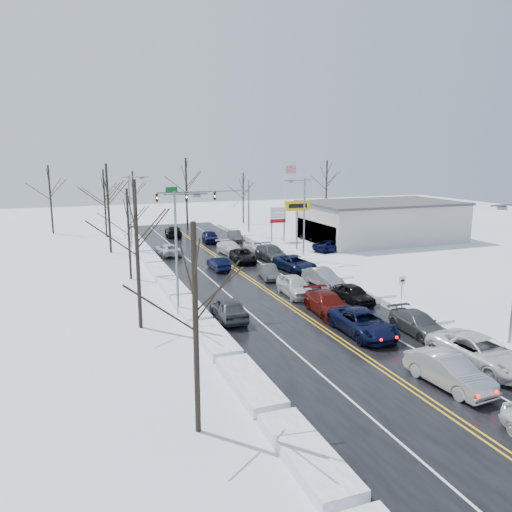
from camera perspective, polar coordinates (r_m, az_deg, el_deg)
name	(u,v)px	position (r m, az deg, el deg)	size (l,w,h in m)	color
ground	(265,290)	(43.49, 1.09, -3.86)	(160.00, 160.00, 0.00)	silver
road_surface	(257,284)	(45.29, 0.15, -3.22)	(14.00, 84.00, 0.01)	black
snow_bank_left	(174,292)	(43.29, -9.32, -4.09)	(1.81, 72.00, 0.55)	white
snow_bank_right	(331,277)	(48.42, 8.60, -2.39)	(1.81, 72.00, 0.55)	white
traffic_signal_mast	(214,199)	(69.84, -4.77, 6.53)	(13.28, 0.39, 8.00)	slate
tires_plus_sign	(297,209)	(61.14, 4.75, 5.36)	(3.20, 0.34, 6.00)	slate
used_vehicles_sign	(278,217)	(66.78, 2.53, 4.47)	(2.20, 0.22, 4.65)	slate
speed_limit_sign	(402,285)	(40.22, 16.35, -3.22)	(0.55, 0.09, 2.35)	slate
flagpole	(286,192)	(75.67, 3.44, 7.28)	(1.87, 1.20, 10.00)	silver
dealership_building	(381,221)	(69.86, 14.08, 3.90)	(20.40, 12.40, 5.30)	#BBBBB6
streetlight_ne	(303,213)	(54.79, 5.34, 4.96)	(3.20, 0.25, 9.00)	slate
streetlight_sw	(179,243)	(36.24, -8.80, 1.48)	(3.20, 0.25, 9.00)	slate
streetlight_nw	(132,206)	(63.68, -14.04, 5.59)	(3.20, 0.25, 9.00)	slate
tree_left_a	(195,289)	(20.19, -7.01, -3.72)	(3.60, 3.60, 9.00)	#2D231C
tree_left_b	(136,226)	(33.51, -13.55, 3.38)	(4.00, 4.00, 10.00)	#2D231C
tree_left_c	(128,216)	(47.56, -14.43, 4.41)	(3.40, 3.40, 8.50)	#2D231C
tree_left_d	(107,191)	(61.26, -16.62, 7.13)	(4.20, 4.20, 10.50)	#2D231C
tree_left_e	(104,190)	(73.27, -16.97, 7.22)	(3.80, 3.80, 9.50)	#2D231C
tree_far_a	(50,186)	(79.13, -22.53, 7.39)	(4.00, 4.00, 10.00)	#2D231C
tree_far_b	(133,189)	(80.69, -13.87, 7.49)	(3.60, 3.60, 9.00)	#2D231C
tree_far_c	(186,179)	(79.99, -7.99, 8.69)	(4.40, 4.40, 11.00)	#2D231C
tree_far_d	(243,188)	(84.26, -1.48, 7.75)	(3.40, 3.40, 8.50)	#2D231C
tree_far_e	(327,178)	(91.11, 8.08, 8.81)	(4.20, 4.20, 10.50)	#2D231C
queued_car_1	(448,386)	(27.97, 21.08, -13.71)	(1.71, 4.92, 1.62)	#A8AAB0
queued_car_2	(362,335)	(33.73, 12.06, -8.77)	(2.65, 5.75, 1.60)	black
queued_car_3	(327,314)	(37.35, 8.17, -6.60)	(2.22, 5.46, 1.59)	#530F0B
queued_car_4	(295,295)	(41.86, 4.46, -4.51)	(1.99, 4.93, 1.68)	silver
queued_car_5	(268,278)	(47.33, 1.42, -2.58)	(1.41, 4.03, 1.33)	#45484B
queued_car_6	(243,262)	(54.53, -1.50, -0.68)	(2.33, 5.06, 1.41)	black
queued_car_7	(230,254)	(58.72, -2.95, 0.20)	(2.07, 5.08, 1.47)	silver
queued_car_8	(210,242)	(66.84, -5.24, 1.56)	(1.86, 4.63, 1.58)	black
queued_car_10	(479,367)	(30.96, 24.14, -11.45)	(2.81, 6.10, 1.69)	silver
queued_car_11	(418,334)	(34.83, 17.99, -8.43)	(1.97, 4.84, 1.41)	#3F4244
queued_car_12	(354,302)	(40.55, 11.08, -5.23)	(1.70, 4.21, 1.44)	black
queued_car_13	(322,285)	(45.27, 7.57, -3.34)	(1.61, 4.63, 1.52)	gray
queued_car_14	(295,271)	(50.45, 4.48, -1.72)	(2.57, 5.57, 1.55)	black
queued_car_15	(272,260)	(55.29, 1.81, -0.51)	(2.32, 5.70, 1.65)	#383A3D
queued_car_16	(255,252)	(60.20, -0.15, 0.50)	(1.56, 3.88, 1.32)	silver
queued_car_17	(235,241)	(67.82, -2.42, 1.75)	(1.46, 4.18, 1.38)	#434649
oncoming_car_0	(219,270)	(50.91, -4.29, -1.60)	(1.44, 4.13, 1.36)	black
oncoming_car_1	(168,255)	(59.10, -10.03, 0.11)	(2.22, 4.81, 1.34)	silver
oncoming_car_2	(173,236)	(72.34, -9.42, 2.22)	(2.16, 5.31, 1.54)	black
oncoming_car_3	(229,319)	(35.94, -3.15, -7.23)	(1.95, 4.85, 1.65)	#424547
parked_car_0	(332,251)	(61.19, 8.71, 0.54)	(2.25, 4.89, 1.36)	black
parked_car_1	(342,246)	(64.69, 9.79, 1.11)	(1.88, 4.62, 1.34)	#A0A3A8
parked_car_2	(312,241)	(67.80, 6.46, 1.68)	(1.96, 4.87, 1.66)	black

